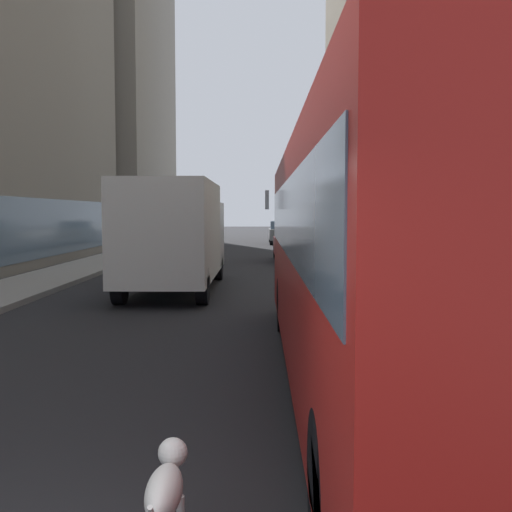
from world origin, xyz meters
TOP-DOWN VIEW (x-y plane):
  - ground_plane at (0.00, 35.00)m, footprint 120.00×120.00m
  - sidewalk_left at (-5.70, 35.00)m, footprint 2.40×110.00m
  - sidewalk_right at (5.70, 35.00)m, footprint 2.40×110.00m
  - building_left_far at (-11.90, 46.10)m, footprint 10.50×18.50m
  - building_right_far at (11.90, 37.36)m, footprint 11.50×14.80m
  - transit_bus at (2.80, 5.42)m, footprint 2.78×11.53m
  - car_red_coupe at (2.80, 25.66)m, footprint 1.87×4.05m
  - car_white_van at (-2.80, 42.34)m, footprint 1.92×3.95m
  - car_grey_wagon at (2.80, 41.27)m, footprint 1.83×4.65m
  - car_black_suv at (-2.80, 23.88)m, footprint 1.87×4.27m
  - box_truck at (-1.20, 14.83)m, footprint 2.30×7.50m
  - dalmatian_dog at (0.61, 1.23)m, footprint 0.22×0.96m

SIDE VIEW (x-z plane):
  - ground_plane at x=0.00m, z-range 0.00..0.00m
  - sidewalk_left at x=-5.70m, z-range 0.00..0.15m
  - sidewalk_right at x=5.70m, z-range 0.00..0.15m
  - dalmatian_dog at x=0.61m, z-range 0.15..0.87m
  - car_white_van at x=-2.80m, z-range 0.01..1.63m
  - car_red_coupe at x=2.80m, z-range 0.01..1.63m
  - car_black_suv at x=-2.80m, z-range 0.01..1.63m
  - car_grey_wagon at x=2.80m, z-range 0.01..1.63m
  - box_truck at x=-1.20m, z-range 0.14..3.19m
  - transit_bus at x=2.80m, z-range 0.25..3.30m
  - building_right_far at x=11.90m, z-range -0.01..28.63m
  - building_left_far at x=-11.90m, z-range -0.01..34.39m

